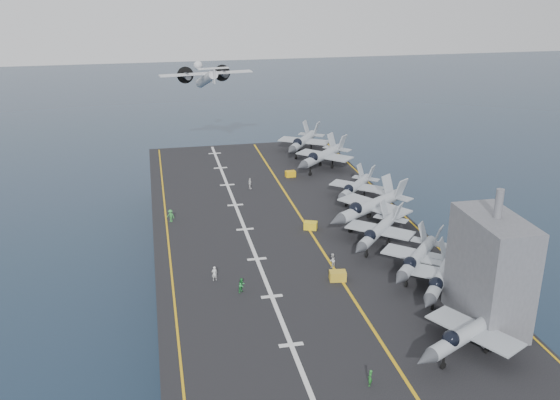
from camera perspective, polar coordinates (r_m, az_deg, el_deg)
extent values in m
plane|color=#142135|center=(95.53, 0.50, -8.15)|extent=(500.00, 500.00, 0.00)
cube|color=#56595E|center=(93.24, 0.51, -5.46)|extent=(36.00, 90.00, 10.00)
cube|color=black|center=(91.08, 0.52, -2.51)|extent=(38.00, 92.00, 0.40)
cube|color=gold|center=(91.64, 2.35, -2.23)|extent=(0.35, 90.00, 0.02)
cube|color=silver|center=(90.00, -3.22, -2.69)|extent=(0.50, 90.00, 0.02)
cube|color=gold|center=(89.20, -10.23, -3.22)|extent=(0.25, 90.00, 0.02)
cube|color=gold|center=(96.38, 11.33, -1.46)|extent=(0.25, 90.00, 0.02)
imported|color=silver|center=(75.74, -6.02, -6.70)|extent=(1.25, 0.96, 1.85)
imported|color=green|center=(72.92, -3.52, -7.78)|extent=(1.28, 1.24, 1.79)
imported|color=green|center=(93.61, -9.97, -1.42)|extent=(1.37, 1.28, 1.90)
imported|color=silver|center=(106.03, -2.76, 1.51)|extent=(1.02, 1.30, 1.93)
imported|color=#227D28|center=(58.77, 8.23, -15.80)|extent=(0.99, 1.14, 1.60)
imported|color=silver|center=(78.82, 4.79, -5.52)|extent=(1.33, 1.24, 1.85)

